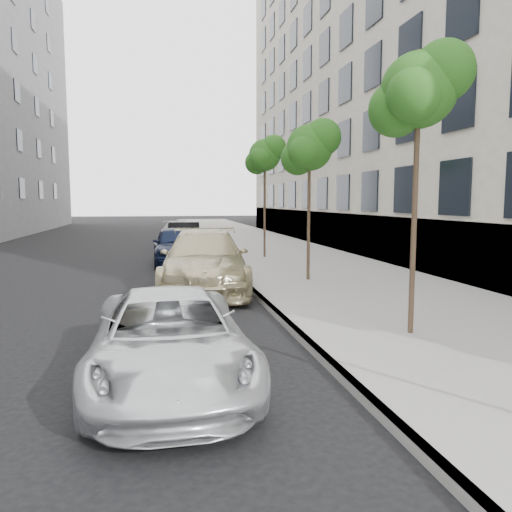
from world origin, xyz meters
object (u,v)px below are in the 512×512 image
object	(u,v)px
tree_far	(265,155)
minivan	(169,339)
tree_mid	(310,148)
tree_near	(420,91)
suv	(205,261)
sedan_rear	(179,232)
sedan_blue	(177,245)
sedan_black	(184,237)

from	to	relation	value
tree_far	minivan	world-z (taller)	tree_far
tree_mid	tree_near	bearing A→B (deg)	-90.00
tree_mid	suv	bearing A→B (deg)	-171.14
tree_near	tree_far	xyz separation A→B (m)	(0.00, 13.00, -0.00)
minivan	sedan_rear	size ratio (longest dim) A/B	1.03
sedan_blue	sedan_rear	distance (m)	11.26
tree_far	tree_near	bearing A→B (deg)	-90.00
tree_mid	minivan	world-z (taller)	tree_mid
tree_mid	minivan	distance (m)	9.78
minivan	sedan_black	distance (m)	18.74
suv	tree_far	bearing A→B (deg)	70.26
tree_mid	sedan_blue	distance (m)	7.63
tree_mid	tree_far	world-z (taller)	tree_far
sedan_black	minivan	bearing A→B (deg)	-90.75
sedan_blue	sedan_black	world-z (taller)	sedan_blue
tree_mid	suv	size ratio (longest dim) A/B	0.83
tree_far	sedan_blue	size ratio (longest dim) A/B	1.13
tree_far	sedan_blue	distance (m)	5.50
tree_mid	tree_far	size ratio (longest dim) A/B	0.94
sedan_rear	tree_far	bearing A→B (deg)	-76.80
sedan_blue	sedan_black	size ratio (longest dim) A/B	1.02
sedan_blue	tree_mid	bearing A→B (deg)	-55.43
tree_near	suv	distance (m)	7.78
tree_near	suv	size ratio (longest dim) A/B	0.88
tree_far	sedan_black	distance (m)	6.64
sedan_black	sedan_rear	world-z (taller)	sedan_black
minivan	sedan_black	world-z (taller)	sedan_black
tree_near	minivan	world-z (taller)	tree_near
tree_far	tree_mid	bearing A→B (deg)	-90.00
tree_mid	sedan_black	bearing A→B (deg)	107.12
tree_near	tree_far	size ratio (longest dim) A/B	1.00
sedan_black	tree_near	bearing A→B (deg)	-76.21
tree_near	suv	xyz separation A→B (m)	(-3.33, 5.98, -3.69)
tree_mid	suv	distance (m)	4.75
suv	sedan_rear	size ratio (longest dim) A/B	1.31
minivan	sedan_blue	distance (m)	13.51
tree_near	minivan	bearing A→B (deg)	-162.82
tree_mid	suv	xyz separation A→B (m)	(-3.33, -0.52, -3.35)
tree_mid	suv	world-z (taller)	tree_mid
tree_mid	sedan_blue	bearing A→B (deg)	124.87
minivan	sedan_blue	bearing A→B (deg)	86.61
sedan_black	sedan_rear	bearing A→B (deg)	92.91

